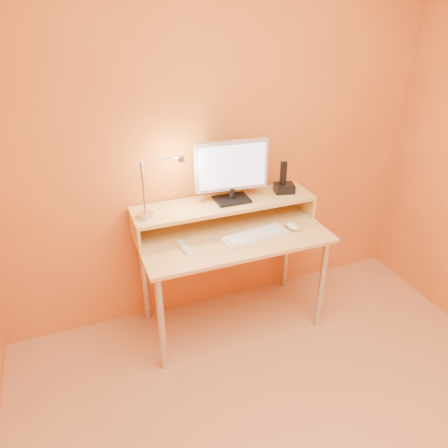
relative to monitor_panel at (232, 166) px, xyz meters
name	(u,v)px	position (x,y,z in m)	size (l,w,h in m)	color
wall_back	(215,139)	(-0.05, 0.16, 0.13)	(3.00, 0.04, 2.50)	orange
desk_leg_fl	(162,325)	(-0.60, -0.41, -0.77)	(0.04, 0.04, 0.69)	silver
desk_leg_fr	(322,285)	(0.50, -0.41, -0.77)	(0.04, 0.04, 0.69)	silver
desk_leg_bl	(144,278)	(-0.60, 0.09, -0.77)	(0.04, 0.04, 0.69)	silver
desk_leg_br	(287,248)	(0.50, 0.09, -0.77)	(0.04, 0.04, 0.69)	silver
desk_lower	(233,236)	(-0.05, -0.16, -0.41)	(1.20, 0.60, 0.03)	#E5AE68
shelf_riser_left	(135,230)	(-0.64, -0.01, -0.33)	(0.02, 0.30, 0.14)	#E5AE68
shelf_riser_right	(303,201)	(0.54, -0.01, -0.33)	(0.02, 0.30, 0.14)	#E5AE68
desk_shelf	(224,204)	(-0.05, -0.01, -0.25)	(1.20, 0.30, 0.03)	#E5AE68
monitor_foot	(232,199)	(0.00, -0.01, -0.23)	(0.22, 0.16, 0.02)	black
monitor_neck	(232,193)	(0.00, -0.01, -0.19)	(0.04, 0.04, 0.07)	black
monitor_panel	(232,166)	(0.00, 0.00, 0.00)	(0.47, 0.04, 0.32)	silver
monitor_back	(230,165)	(0.00, 0.02, 0.00)	(0.42, 0.01, 0.27)	black
monitor_screen	(233,167)	(0.00, -0.02, 0.00)	(0.43, 0.00, 0.28)	#CDD7FF
lamp_base	(146,215)	(-0.57, -0.04, -0.23)	(0.10, 0.10, 0.03)	silver
lamp_post	(143,188)	(-0.57, -0.04, -0.05)	(0.01, 0.01, 0.33)	silver
lamp_arm	(161,159)	(-0.45, -0.04, 0.12)	(0.01, 0.01, 0.24)	silver
lamp_head	(182,159)	(-0.33, -0.04, 0.10)	(0.04, 0.04, 0.03)	silver
lamp_bulb	(182,161)	(-0.33, -0.04, 0.09)	(0.03, 0.03, 0.00)	#FFEAC6
phone_dock	(284,188)	(0.38, -0.01, -0.21)	(0.13, 0.10, 0.06)	black
phone_handset	(283,173)	(0.37, -0.01, -0.10)	(0.04, 0.03, 0.16)	black
phone_led	(294,190)	(0.43, -0.06, -0.21)	(0.01, 0.00, 0.04)	#3243F4
keyboard	(255,236)	(0.06, -0.25, -0.39)	(0.42, 0.13, 0.02)	white
mouse	(292,226)	(0.34, -0.23, -0.38)	(0.06, 0.11, 0.04)	white
remote_control	(185,248)	(-0.39, -0.23, -0.39)	(0.04, 0.16, 0.02)	white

